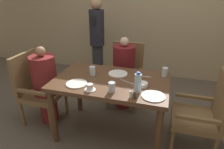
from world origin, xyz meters
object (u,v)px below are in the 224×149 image
Objects in this scene: teacup_with_saucer at (90,88)px; bowl_small at (142,84)px; standing_host at (97,39)px; glass_tall_near at (165,72)px; plate_dessert_center at (153,96)px; glass_tall_mid at (92,71)px; diner_in_left_chair at (46,85)px; plate_main_right at (118,74)px; water_bottle at (138,83)px; chair_far_side at (126,73)px; diner_in_far_chair at (124,73)px; plate_main_left at (77,84)px; chair_right_side at (204,112)px; chair_left_side at (37,87)px; glass_tall_far at (112,87)px.

teacup_with_saucer is 1.03× the size of bowl_small.
standing_host is 14.58× the size of glass_tall_near.
plate_dessert_center is 1.96× the size of teacup_with_saucer.
glass_tall_mid is (-0.63, 0.13, 0.03)m from bowl_small.
plate_main_right is at bearing 10.86° from diner_in_left_chair.
plate_main_right is 2.01× the size of bowl_small.
plate_dessert_center is 2.19× the size of glass_tall_mid.
chair_far_side is at bearing 108.91° from water_bottle.
diner_in_far_chair is 4.66× the size of plate_main_left.
chair_right_side is 8.91× the size of glass_tall_mid.
water_bottle reaches higher than chair_left_side.
standing_host is at bearing 102.16° from plate_main_left.
water_bottle is (1.03, -1.59, 0.01)m from standing_host.
diner_in_far_chair is 1.06m from plate_dessert_center.
diner_in_left_chair reaches higher than glass_tall_mid.
glass_tall_mid is (0.80, 0.07, 0.30)m from chair_left_side.
plate_main_right is at bearing -169.67° from glass_tall_near.
plate_dessert_center is at bearing -10.00° from diner_in_left_chair.
water_bottle is at bearing -24.61° from glass_tall_mid.
teacup_with_saucer is at bearing -21.36° from diner_in_left_chair.
standing_host is 13.02× the size of teacup_with_saucer.
chair_far_side is 0.67m from plate_main_right.
chair_far_side is at bearing 138.74° from glass_tall_near.
glass_tall_mid is (0.65, 0.07, 0.25)m from diner_in_left_chair.
plate_main_left and plate_dessert_center have the same top height.
plate_dessert_center is at bearing -60.56° from diner_in_far_chair.
standing_host is 1.38m from glass_tall_mid.
standing_host is at bearing 126.09° from plate_dessert_center.
standing_host is at bearing 74.99° from chair_left_side.
water_bottle reaches higher than chair_right_side.
chair_right_side reaches higher than glass_tall_mid.
diner_in_left_chair is at bearing 159.30° from plate_main_left.
plate_main_right is (1.09, 0.18, 0.25)m from chair_left_side.
water_bottle is (1.40, -0.20, 0.35)m from chair_left_side.
bowl_small is at bearing 12.40° from plate_main_left.
chair_left_side is 0.61× the size of standing_host.
bowl_small is at bearing 78.56° from water_bottle.
glass_tall_near and glass_tall_mid have the same top height.
plate_dessert_center is at bearing -64.09° from chair_far_side.
teacup_with_saucer is at bearing -110.16° from plate_main_right.
diner_in_far_chair reaches higher than glass_tall_far.
standing_host is 13.40× the size of bowl_small.
plate_dessert_center is 0.43m from glass_tall_far.
chair_far_side is 8.91× the size of glass_tall_mid.
bowl_small is at bearing 37.14° from glass_tall_far.
chair_left_side is at bearing -180.00° from diner_in_left_chair.
diner_in_left_chair is 0.70m from glass_tall_mid.
chair_left_side is 1.46m from water_bottle.
standing_host is 14.58× the size of glass_tall_mid.
chair_left_side is 4.07× the size of plate_dessert_center.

